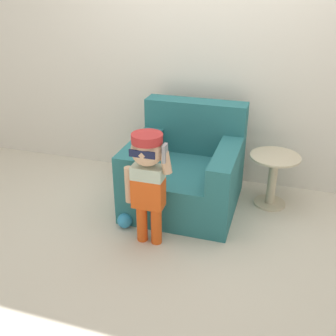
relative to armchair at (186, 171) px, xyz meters
The scene contains 6 objects.
ground_plane 0.31m from the armchair, 27.54° to the right, with size 10.00×10.00×0.00m, color beige.
wall_back 1.15m from the armchair, 86.94° to the left, with size 10.00×0.05×2.60m.
armchair is the anchor object (origin of this frame).
person_child 0.74m from the armchair, 99.63° to the right, with size 0.37×0.27×0.89m.
side_table 0.76m from the armchair, 13.51° to the left, with size 0.43×0.43×0.48m.
toy_ball 0.71m from the armchair, 123.79° to the right, with size 0.12×0.12×0.12m.
Camera 1 is at (0.74, -3.02, 1.85)m, focal length 42.00 mm.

